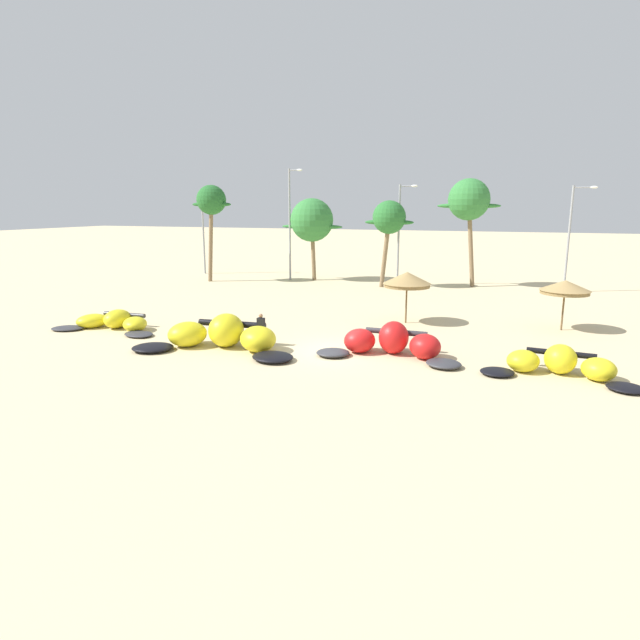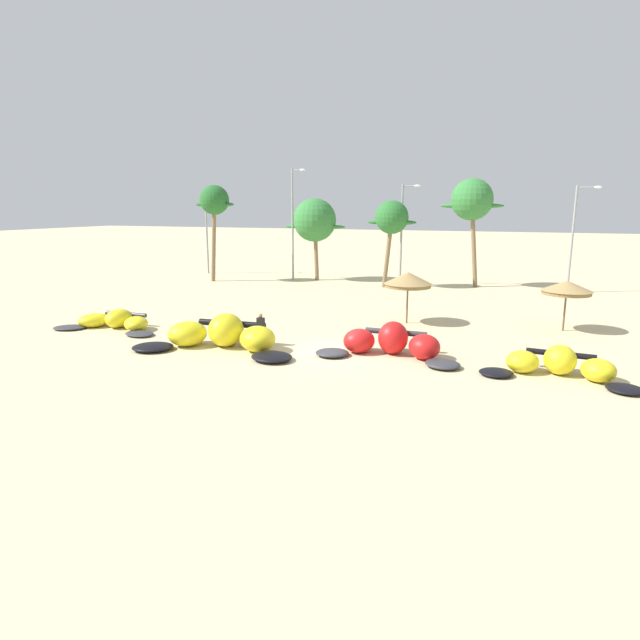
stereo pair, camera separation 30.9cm
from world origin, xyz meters
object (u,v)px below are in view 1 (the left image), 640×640
Objects in this scene: palm_left_of_gap at (389,219)px; lamppost_west_center at (291,220)px; beach_umbrella_near_van at (407,279)px; lamppost_east_center at (400,230)px; kite_far_left at (114,322)px; lamppost_east at (571,233)px; beach_umbrella_middle at (565,287)px; palm_leftmost at (211,202)px; lamppost_west at (204,227)px; person_near_kites at (261,330)px; kite_center at (560,364)px; kite_left at (222,336)px; kite_left_of_center at (392,343)px; palm_left at (312,221)px; palm_center_left at (469,201)px.

lamppost_west_center is (-9.47, 1.43, -0.21)m from palm_left_of_gap.
lamppost_east_center is (-3.59, 15.03, 2.20)m from beach_umbrella_near_van.
lamppost_east reaches higher than kite_far_left.
beach_umbrella_middle is 30.56m from palm_leftmost.
lamppost_east_center is at bearing -176.39° from lamppost_east.
palm_leftmost is (-28.34, 10.42, 4.68)m from beach_umbrella_middle.
beach_umbrella_near_van is 14.48m from palm_left_of_gap.
lamppost_west reaches higher than beach_umbrella_middle.
person_near_kites is 0.20× the size of lamppost_east.
lamppost_west_center is (-21.50, 22.69, 5.05)m from kite_center.
beach_umbrella_near_van is 18.77m from lamppost_east.
palm_left_of_gap is at bearing 7.12° from palm_leftmost.
beach_umbrella_middle is (15.62, 9.91, 1.78)m from kite_left.
palm_leftmost is at bearing -172.88° from palm_left_of_gap.
kite_far_left is 15.75m from kite_left_of_center.
kite_left is 11.51m from beach_umbrella_near_van.
lamppost_west_center is (-1.86, -0.57, 0.07)m from palm_left.
kite_center is at bearing -94.32° from beach_umbrella_middle.
person_near_kites is at bearing -175.13° from kite_left_of_center.
kite_center is at bearing -49.82° from palm_left.
kite_left_of_center is at bearing 4.87° from person_near_kites.
lamppost_east_center is (10.11, 0.12, -0.74)m from lamppost_west_center.
beach_umbrella_near_van is (15.00, 7.23, 2.17)m from kite_far_left.
palm_center_left reaches higher than kite_far_left.
person_near_kites is 0.16× the size of lamppost_west_center.
kite_left is 27.43m from palm_center_left.
lamppost_east_center reaches higher than person_near_kites.
kite_far_left is 25.39m from lamppost_east_center.
kite_left is 1.17× the size of palm_left_of_gap.
kite_far_left is 0.67× the size of lamppost_west_center.
lamppost_west_center reaches higher than person_near_kites.
lamppost_east_center is (-11.39, 22.81, 4.31)m from kite_center.
person_near_kites is at bearing -52.97° from lamppost_west.
lamppost_east is at bearing 2.36° from lamppost_west_center.
lamppost_east_center is (20.19, -1.34, 0.11)m from lamppost_west.
palm_leftmost is 1.01× the size of lamppost_east_center.
person_near_kites is at bearing -53.46° from palm_leftmost.
kite_center is at bearing -5.01° from kite_left_of_center.
beach_umbrella_middle is 18.04m from palm_left_of_gap.
lamppost_west is (-8.78, 23.61, 4.27)m from kite_far_left.
beach_umbrella_near_van is at bearing -30.12° from palm_leftmost.
palm_left is (-6.22, 23.18, 4.63)m from person_near_kites.
kite_left reaches higher than kite_center.
kite_far_left is 23.94m from palm_left_of_gap.
palm_leftmost is (-12.72, 20.33, 6.46)m from kite_left.
kite_center is 0.87× the size of palm_left_of_gap.
beach_umbrella_near_van is 23.41m from palm_leftmost.
lamppost_west reaches higher than lamppost_east.
palm_leftmost reaches higher than kite_left_of_center.
palm_left_of_gap is at bearing 82.52° from kite_left.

